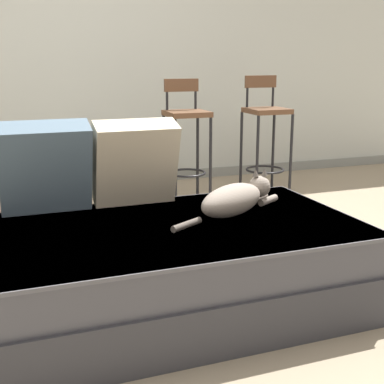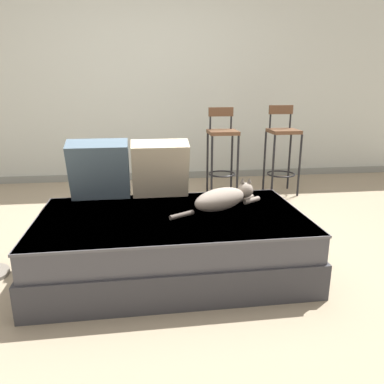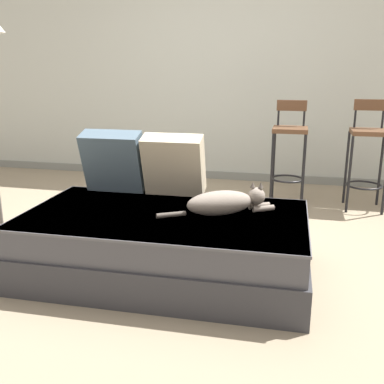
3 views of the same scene
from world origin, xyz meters
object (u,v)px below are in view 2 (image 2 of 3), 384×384
at_px(couch, 172,242).
at_px(bar_stool_near_window, 222,145).
at_px(bar_stool_by_doorway, 282,145).
at_px(throw_pillow_corner, 99,170).
at_px(cat, 223,198).
at_px(throw_pillow_middle, 160,169).

bearing_deg(couch, bar_stool_near_window, 68.31).
height_order(bar_stool_near_window, bar_stool_by_doorway, bar_stool_by_doorway).
height_order(throw_pillow_corner, bar_stool_by_doorway, bar_stool_by_doorway).
relative_size(cat, bar_stool_by_doorway, 0.68).
relative_size(throw_pillow_corner, bar_stool_near_window, 0.46).
xyz_separation_m(couch, bar_stool_near_window, (0.70, 1.77, 0.37)).
xyz_separation_m(couch, bar_stool_by_doorway, (1.40, 1.77, 0.36)).
distance_m(throw_pillow_corner, bar_stool_near_window, 1.82).
xyz_separation_m(couch, throw_pillow_middle, (-0.05, 0.40, 0.42)).
distance_m(couch, cat, 0.46).
distance_m(couch, bar_stool_near_window, 1.94).
bearing_deg(bar_stool_by_doorway, throw_pillow_corner, -144.04).
relative_size(throw_pillow_middle, cat, 0.64).
distance_m(couch, bar_stool_by_doorway, 2.28).
distance_m(throw_pillow_corner, bar_stool_by_doorway, 2.34).
bearing_deg(throw_pillow_corner, bar_stool_near_window, 48.99).
xyz_separation_m(couch, cat, (0.36, 0.07, 0.28)).
height_order(couch, bar_stool_near_window, bar_stool_near_window).
distance_m(throw_pillow_middle, bar_stool_near_window, 1.56).
relative_size(throw_pillow_middle, bar_stool_near_window, 0.45).
height_order(cat, bar_stool_by_doorway, bar_stool_by_doorway).
bearing_deg(throw_pillow_corner, bar_stool_by_doorway, 35.96).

